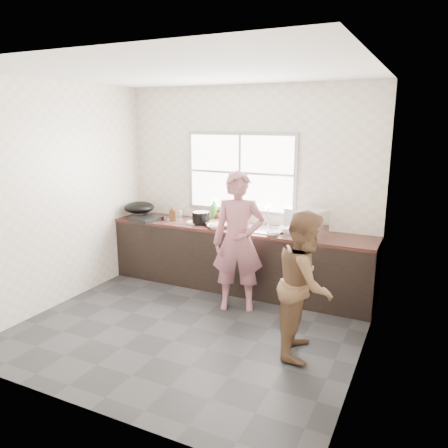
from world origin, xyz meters
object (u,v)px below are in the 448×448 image
at_px(black_pot, 201,218).
at_px(pot_lid_right, 175,220).
at_px(bottle_brown_short, 219,215).
at_px(glass_jar, 180,213).
at_px(plate_food, 196,223).
at_px(pot_lid_left, 147,220).
at_px(cutting_board, 222,224).
at_px(dish_rack, 306,223).
at_px(burner, 146,219).
at_px(bottle_brown_tall, 173,214).
at_px(bottle_green, 214,209).
at_px(woman, 238,246).
at_px(bowl_crabs, 290,231).
at_px(bowl_mince, 216,227).
at_px(person_side, 305,284).
at_px(wok, 139,207).
at_px(bowl_held, 272,233).

relative_size(black_pot, pot_lid_right, 0.99).
height_order(bottle_brown_short, glass_jar, bottle_brown_short).
distance_m(plate_food, pot_lid_left, 0.74).
relative_size(glass_jar, pot_lid_left, 0.42).
bearing_deg(cutting_board, dish_rack, -2.12).
bearing_deg(burner, plate_food, 12.59).
height_order(plate_food, pot_lid_right, plate_food).
bearing_deg(bottle_brown_tall, black_pot, -3.97).
bearing_deg(burner, bottle_green, 26.99).
height_order(woman, bottle_brown_tall, woman).
xyz_separation_m(bowl_crabs, pot_lid_right, (-1.69, -0.00, -0.03)).
bearing_deg(bottle_brown_short, pot_lid_right, -155.59).
xyz_separation_m(bowl_mince, glass_jar, (-0.82, 0.44, 0.02)).
distance_m(bottle_green, dish_rack, 1.44).
distance_m(plate_food, pot_lid_right, 0.35).
height_order(woman, plate_food, woman).
bearing_deg(dish_rack, person_side, -50.06).
height_order(bottle_brown_tall, pot_lid_left, bottle_brown_tall).
bearing_deg(wok, bottle_green, 14.79).
distance_m(bowl_mince, dish_rack, 1.18).
xyz_separation_m(glass_jar, pot_lid_right, (0.07, -0.26, -0.04)).
bearing_deg(bowl_held, plate_food, 172.23).
bearing_deg(bottle_brown_short, woman, -51.02).
bearing_deg(glass_jar, plate_food, -33.43).
xyz_separation_m(person_side, burner, (-2.60, 1.05, 0.17)).
bearing_deg(burner, dish_rack, 3.80).
height_order(cutting_board, plate_food, cutting_board).
distance_m(bowl_held, bottle_green, 1.13).
xyz_separation_m(dish_rack, pot_lid_right, (-1.91, 0.03, -0.16)).
bearing_deg(bottle_brown_short, bottle_brown_tall, -157.34).
relative_size(bowl_mince, bowl_crabs, 1.07).
relative_size(dish_rack, pot_lid_right, 1.91).
distance_m(bowl_crabs, burner, 2.06).
bearing_deg(cutting_board, glass_jar, 163.06).
xyz_separation_m(cutting_board, pot_lid_right, (-0.74, -0.01, -0.02)).
relative_size(bowl_crabs, burner, 0.59).
relative_size(woman, glass_jar, 16.62).
relative_size(cutting_board, plate_food, 1.80).
relative_size(plate_food, glass_jar, 2.62).
distance_m(woman, black_pot, 0.98).
xyz_separation_m(bowl_crabs, wok, (-2.28, -0.03, 0.11)).
xyz_separation_m(bottle_brown_tall, glass_jar, (-0.04, 0.25, -0.05)).
bearing_deg(black_pot, cutting_board, 7.56).
xyz_separation_m(bottle_brown_tall, pot_lid_right, (0.03, -0.01, -0.09)).
bearing_deg(black_pot, wok, -179.90).
relative_size(dish_rack, pot_lid_left, 2.00).
relative_size(black_pot, glass_jar, 2.48).
height_order(black_pot, burner, black_pot).
height_order(bowl_mince, pot_lid_left, bowl_mince).
bearing_deg(pot_lid_left, cutting_board, 8.35).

